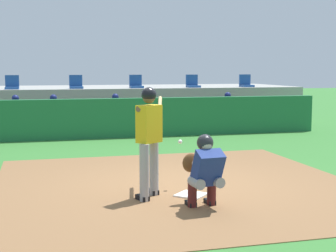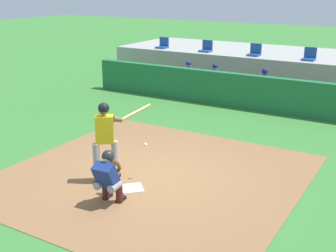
% 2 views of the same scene
% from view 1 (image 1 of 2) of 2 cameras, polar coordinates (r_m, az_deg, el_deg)
% --- Properties ---
extents(ground_plane, '(80.00, 80.00, 0.00)m').
position_cam_1_polar(ground_plane, '(9.00, 1.14, -6.84)').
color(ground_plane, '#387A33').
extents(dirt_infield, '(6.40, 6.40, 0.01)m').
position_cam_1_polar(dirt_infield, '(8.99, 1.14, -6.80)').
color(dirt_infield, olive).
rests_on(dirt_infield, ground).
extents(home_plate, '(0.62, 0.62, 0.02)m').
position_cam_1_polar(home_plate, '(8.25, 2.68, -7.92)').
color(home_plate, white).
rests_on(home_plate, dirt_infield).
extents(batter_at_plate, '(0.73, 1.36, 1.80)m').
position_cam_1_polar(batter_at_plate, '(7.93, -2.15, -1.04)').
color(batter_at_plate, '#99999E').
rests_on(batter_at_plate, ground).
extents(catcher_crouched, '(0.52, 1.69, 1.13)m').
position_cam_1_polar(catcher_crouched, '(7.43, 4.20, -4.91)').
color(catcher_crouched, gray).
rests_on(catcher_crouched, ground).
extents(dugout_wall, '(13.00, 0.30, 1.20)m').
position_cam_1_polar(dugout_wall, '(15.18, -5.59, 0.93)').
color(dugout_wall, '#1E6638').
rests_on(dugout_wall, ground).
extents(dugout_bench, '(11.80, 0.44, 0.45)m').
position_cam_1_polar(dugout_bench, '(16.20, -6.14, -0.05)').
color(dugout_bench, olive).
rests_on(dugout_bench, ground).
extents(dugout_player_0, '(0.49, 0.70, 1.30)m').
position_cam_1_polar(dugout_player_0, '(15.84, -17.15, 1.17)').
color(dugout_player_0, '#939399').
rests_on(dugout_player_0, ground).
extents(dugout_player_1, '(0.49, 0.70, 1.30)m').
position_cam_1_polar(dugout_player_1, '(15.83, -13.02, 1.29)').
color(dugout_player_1, '#939399').
rests_on(dugout_player_1, ground).
extents(dugout_player_2, '(0.49, 0.70, 1.30)m').
position_cam_1_polar(dugout_player_2, '(16.01, -6.01, 1.49)').
color(dugout_player_2, '#939399').
rests_on(dugout_player_2, ground).
extents(dugout_player_3, '(0.49, 0.70, 1.30)m').
position_cam_1_polar(dugout_player_3, '(17.03, 7.03, 1.78)').
color(dugout_player_3, '#939399').
rests_on(dugout_player_3, ground).
extents(stands_platform, '(15.00, 4.40, 1.40)m').
position_cam_1_polar(stands_platform, '(19.51, -7.66, 2.45)').
color(stands_platform, '#9E9E99').
rests_on(stands_platform, ground).
extents(stadium_seat_1, '(0.46, 0.46, 0.48)m').
position_cam_1_polar(stadium_seat_1, '(17.82, -17.54, 4.51)').
color(stadium_seat_1, '#1E478C').
rests_on(stadium_seat_1, stands_platform).
extents(stadium_seat_2, '(0.46, 0.46, 0.48)m').
position_cam_1_polar(stadium_seat_2, '(17.85, -10.56, 4.70)').
color(stadium_seat_2, '#1E478C').
rests_on(stadium_seat_2, stands_platform).
extents(stadium_seat_3, '(0.46, 0.46, 0.48)m').
position_cam_1_polar(stadium_seat_3, '(18.14, -3.69, 4.83)').
color(stadium_seat_3, '#1E478C').
rests_on(stadium_seat_3, stands_platform).
extents(stadium_seat_4, '(0.46, 0.46, 0.48)m').
position_cam_1_polar(stadium_seat_4, '(18.68, 2.87, 4.88)').
color(stadium_seat_4, '#1E478C').
rests_on(stadium_seat_4, stands_platform).
extents(stadium_seat_5, '(0.46, 0.46, 0.48)m').
position_cam_1_polar(stadium_seat_5, '(19.44, 8.98, 4.88)').
color(stadium_seat_5, '#1E478C').
rests_on(stadium_seat_5, stands_platform).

